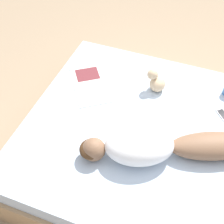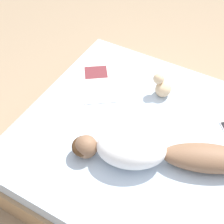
{
  "view_description": "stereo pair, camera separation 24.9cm",
  "coord_description": "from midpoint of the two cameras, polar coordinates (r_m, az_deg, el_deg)",
  "views": [
    {
      "loc": [
        -1.53,
        -0.23,
        2.36
      ],
      "look_at": [
        0.03,
        0.36,
        0.5
      ],
      "focal_mm": 50.0,
      "sensor_mm": 36.0,
      "label": 1
    },
    {
      "loc": [
        -1.43,
        -0.46,
        2.36
      ],
      "look_at": [
        0.03,
        0.36,
        0.5
      ],
      "focal_mm": 50.0,
      "sensor_mm": 36.0,
      "label": 2
    }
  ],
  "objects": [
    {
      "name": "cell_phone",
      "position": [
        2.65,
        17.2,
        -0.66
      ],
      "size": [
        0.15,
        0.14,
        0.01
      ],
      "rotation": [
        0.0,
        0.0,
        -0.88
      ],
      "color": "silver",
      "rests_on": "bed"
    },
    {
      "name": "open_magazine",
      "position": [
        2.81,
        -6.54,
        5.04
      ],
      "size": [
        0.6,
        0.55,
        0.01
      ],
      "rotation": [
        0.0,
        0.0,
        0.62
      ],
      "color": "silver",
      "rests_on": "bed"
    },
    {
      "name": "person",
      "position": [
        2.23,
        5.63,
        -6.4
      ],
      "size": [
        0.68,
        1.25,
        0.23
      ],
      "rotation": [
        0.0,
        0.0,
        0.4
      ],
      "color": "brown",
      "rests_on": "bed"
    },
    {
      "name": "ground_plane",
      "position": [
        2.8,
        4.19,
        -9.28
      ],
      "size": [
        12.0,
        12.0,
        0.0
      ],
      "primitive_type": "plane",
      "color": "#9E8466"
    },
    {
      "name": "bed",
      "position": [
        2.62,
        4.45,
        -6.68
      ],
      "size": [
        1.84,
        2.08,
        0.45
      ],
      "color": "tan",
      "rests_on": "ground_plane"
    },
    {
      "name": "plush_toy",
      "position": [
        2.7,
        5.51,
        5.41
      ],
      "size": [
        0.15,
        0.17,
        0.2
      ],
      "color": "#D1B289",
      "rests_on": "bed"
    }
  ]
}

